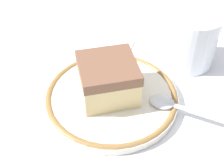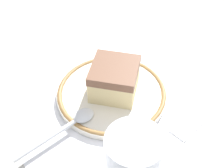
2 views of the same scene
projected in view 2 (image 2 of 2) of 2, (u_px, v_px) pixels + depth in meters
ground_plane at (109, 98)px, 0.55m from camera, size 2.40×2.40×0.00m
placemat at (109, 98)px, 0.55m from camera, size 0.48×0.35×0.00m
plate at (112, 94)px, 0.54m from camera, size 0.19×0.19×0.01m
cake_slice at (113, 78)px, 0.53m from camera, size 0.11×0.11×0.05m
spoon at (69, 125)px, 0.49m from camera, size 0.03×0.14×0.01m
cup at (133, 161)px, 0.42m from camera, size 0.08×0.08×0.08m
napkin at (108, 36)px, 0.67m from camera, size 0.15×0.15×0.00m
sugar_packet at (186, 126)px, 0.50m from camera, size 0.04×0.05×0.01m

